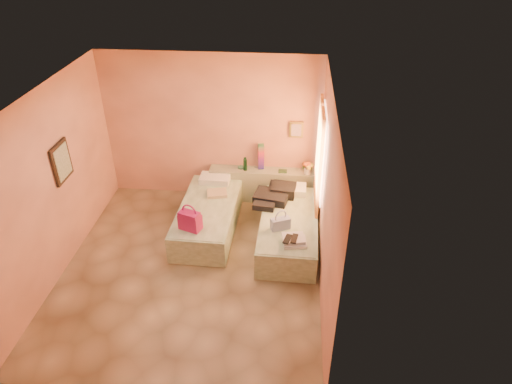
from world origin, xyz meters
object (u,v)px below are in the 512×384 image
flower_vase (307,167)px  blue_handbag (280,224)px  bed_right (289,230)px  headboard_ledge (264,185)px  green_book (283,171)px  magenta_handbag (190,220)px  bed_left (208,217)px  water_bottle (245,164)px  towel_stack (295,241)px

flower_vase → blue_handbag: (-0.43, -1.55, -0.20)m
bed_right → blue_handbag: blue_handbag is taller
headboard_ledge → green_book: green_book is taller
bed_right → green_book: size_ratio=12.50×
bed_right → magenta_handbag: 1.68m
bed_left → flower_vase: flower_vase is taller
water_bottle → blue_handbag: (0.73, -1.58, -0.18)m
bed_left → towel_stack: bearing=-29.7°
green_book → magenta_handbag: bearing=-129.8°
green_book → towel_stack: green_book is taller
bed_right → flower_vase: 1.39m
headboard_ledge → green_book: bearing=-5.3°
headboard_ledge → water_bottle: (-0.35, -0.03, 0.45)m
water_bottle → magenta_handbag: size_ratio=0.74×
headboard_ledge → water_bottle: size_ratio=8.01×
bed_left → blue_handbag: 1.44m
bed_right → magenta_handbag: bearing=-162.9°
magenta_handbag → blue_handbag: magenta_handbag is taller
flower_vase → towel_stack: size_ratio=0.82×
magenta_handbag → bed_right: bearing=35.8°
water_bottle → headboard_ledge: bearing=4.6°
headboard_ledge → green_book: 0.50m
bed_right → green_book: bearing=98.8°
water_bottle → blue_handbag: 1.75m
towel_stack → flower_vase: bearing=84.2°
water_bottle → blue_handbag: size_ratio=0.84×
blue_handbag → towel_stack: (0.23, -0.35, -0.05)m
green_book → flower_vase: 0.47m
water_bottle → green_book: water_bottle is taller
bed_right → flower_vase: size_ratio=7.00×
water_bottle → blue_handbag: bearing=-65.1°
water_bottle → green_book: (0.71, -0.01, -0.11)m
flower_vase → water_bottle: bearing=178.8°
bed_left → bed_right: 1.44m
bed_right → towel_stack: 0.74m
blue_handbag → headboard_ledge: bearing=80.1°
bed_left → green_book: bearing=40.4°
headboard_ledge → blue_handbag: (0.39, -1.61, 0.27)m
bed_left → magenta_handbag: size_ratio=5.76×
green_book → flower_vase: flower_vase is taller
bed_left → magenta_handbag: magenta_handbag is taller
green_book → towel_stack: bearing=-82.6°
magenta_handbag → headboard_ledge: bearing=79.1°
flower_vase → bed_right: bearing=-103.1°
green_book → blue_handbag: (0.03, -1.57, -0.07)m
water_bottle → flower_vase: size_ratio=0.90×
water_bottle → towel_stack: size_ratio=0.73×
water_bottle → towel_stack: water_bottle is taller
bed_left → bed_right: (1.42, -0.24, 0.00)m
bed_right → green_book: 1.34m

